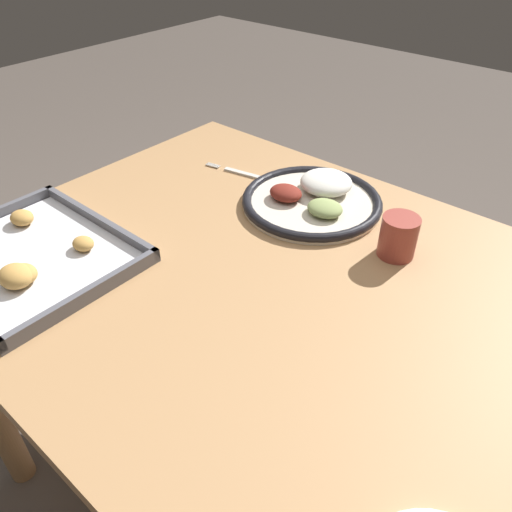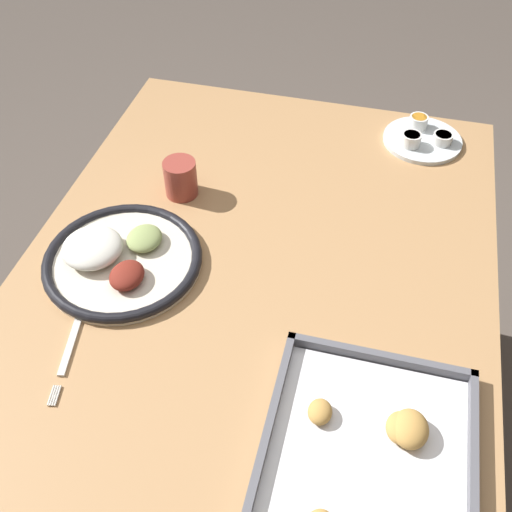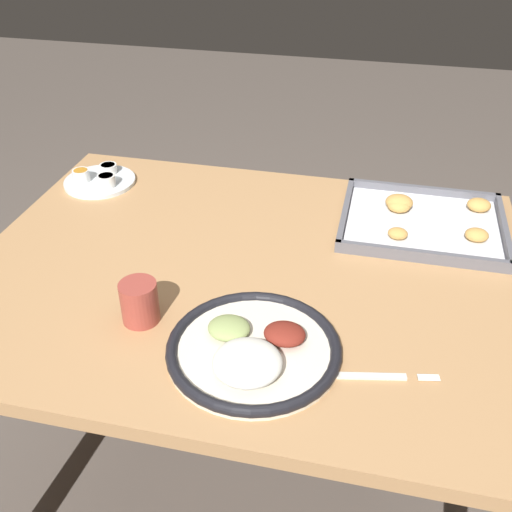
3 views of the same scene
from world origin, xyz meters
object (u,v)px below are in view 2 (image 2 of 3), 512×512
at_px(fork, 71,345).
at_px(drinking_cup, 181,178).
at_px(saucer_plate, 422,137).
at_px(baking_tray, 371,462).
at_px(dinner_plate, 120,258).

relative_size(fork, drinking_cup, 2.55).
height_order(saucer_plate, baking_tray, baking_tray).
xyz_separation_m(fork, baking_tray, (0.08, 0.50, 0.01)).
xyz_separation_m(fork, saucer_plate, (-0.71, 0.53, 0.01)).
xyz_separation_m(saucer_plate, drinking_cup, (0.30, -0.47, 0.03)).
bearing_deg(dinner_plate, fork, -2.04).
bearing_deg(fork, drinking_cup, 161.42).
height_order(dinner_plate, baking_tray, dinner_plate).
distance_m(fork, drinking_cup, 0.42).
bearing_deg(saucer_plate, drinking_cup, -57.34).
bearing_deg(baking_tray, dinner_plate, -119.14).
xyz_separation_m(dinner_plate, drinking_cup, (-0.22, 0.05, 0.03)).
height_order(fork, baking_tray, baking_tray).
xyz_separation_m(saucer_plate, baking_tray, (0.80, -0.02, -0.00)).
relative_size(saucer_plate, baking_tray, 0.50).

